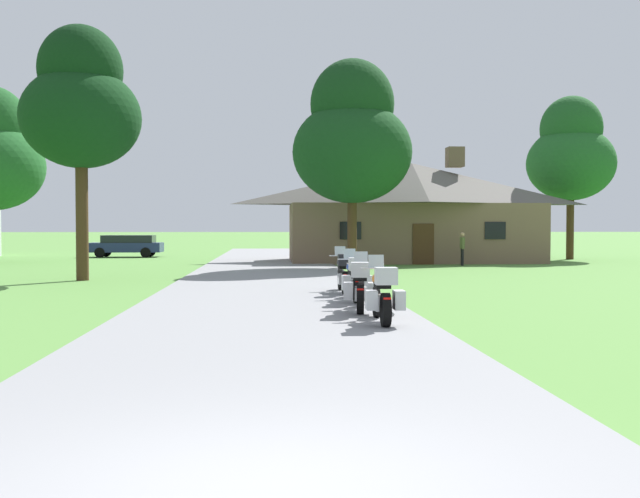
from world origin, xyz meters
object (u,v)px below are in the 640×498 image
(motorcycle_black_farthest_in_row, at_px, (343,273))
(motorcycle_blue_third_in_row, at_px, (355,279))
(motorcycle_red_second_in_row, at_px, (361,287))
(bystander_olive_shirt_near_lodge, at_px, (462,247))
(tree_by_lodge_front, at_px, (352,138))
(tree_right_of_lodge, at_px, (571,153))
(parked_navy_suv_far_left, at_px, (127,245))
(motorcycle_orange_nearest_to_camera, at_px, (382,295))
(tree_left_near, at_px, (81,104))

(motorcycle_black_farthest_in_row, bearing_deg, motorcycle_blue_third_in_row, -88.86)
(motorcycle_red_second_in_row, distance_m, bystander_olive_shirt_near_lodge, 21.20)
(tree_by_lodge_front, bearing_deg, tree_right_of_lodge, 31.15)
(motorcycle_blue_third_in_row, xyz_separation_m, parked_navy_suv_far_left, (-11.33, 29.08, 0.17))
(motorcycle_orange_nearest_to_camera, bearing_deg, motorcycle_black_farthest_in_row, 92.29)
(motorcycle_black_farthest_in_row, height_order, bystander_olive_shirt_near_lodge, bystander_olive_shirt_near_lodge)
(motorcycle_red_second_in_row, distance_m, motorcycle_blue_third_in_row, 2.28)
(bystander_olive_shirt_near_lodge, distance_m, tree_right_of_lodge, 11.79)
(bystander_olive_shirt_near_lodge, distance_m, parked_navy_suv_far_left, 22.05)
(motorcycle_orange_nearest_to_camera, relative_size, tree_left_near, 0.23)
(tree_left_near, bearing_deg, parked_navy_suv_far_left, 96.75)
(tree_left_near, relative_size, parked_navy_suv_far_left, 1.98)
(motorcycle_blue_third_in_row, bearing_deg, motorcycle_red_second_in_row, -94.04)
(motorcycle_blue_third_in_row, bearing_deg, motorcycle_black_farthest_in_row, 90.23)
(motorcycle_red_second_in_row, xyz_separation_m, tree_left_near, (-8.76, 10.78, 5.72))
(tree_left_near, bearing_deg, tree_right_of_lodge, 32.18)
(motorcycle_black_farthest_in_row, relative_size, parked_navy_suv_far_left, 0.45)
(motorcycle_red_second_in_row, xyz_separation_m, bystander_olive_shirt_near_lodge, (7.58, 19.80, 0.32))
(motorcycle_red_second_in_row, height_order, motorcycle_blue_third_in_row, same)
(motorcycle_blue_third_in_row, xyz_separation_m, bystander_olive_shirt_near_lodge, (7.45, 17.52, 0.32))
(motorcycle_orange_nearest_to_camera, height_order, bystander_olive_shirt_near_lodge, bystander_olive_shirt_near_lodge)
(motorcycle_orange_nearest_to_camera, xyz_separation_m, motorcycle_black_farthest_in_row, (-0.09, 6.70, 0.01))
(motorcycle_orange_nearest_to_camera, xyz_separation_m, tree_by_lodge_front, (1.64, 19.78, 5.45))
(motorcycle_blue_third_in_row, relative_size, tree_left_near, 0.23)
(parked_navy_suv_far_left, bearing_deg, tree_left_near, -172.64)
(motorcycle_orange_nearest_to_camera, height_order, motorcycle_black_farthest_in_row, same)
(motorcycle_red_second_in_row, relative_size, motorcycle_blue_third_in_row, 1.00)
(bystander_olive_shirt_near_lodge, relative_size, tree_by_lodge_front, 0.17)
(tree_by_lodge_front, height_order, parked_navy_suv_far_left, tree_by_lodge_front)
(motorcycle_red_second_in_row, relative_size, tree_left_near, 0.23)
(motorcycle_orange_nearest_to_camera, bearing_deg, tree_left_near, 126.48)
(motorcycle_orange_nearest_to_camera, distance_m, motorcycle_black_farthest_in_row, 6.70)
(parked_navy_suv_far_left, bearing_deg, bystander_olive_shirt_near_lodge, -121.00)
(tree_by_lodge_front, distance_m, tree_right_of_lodge, 16.39)
(motorcycle_orange_nearest_to_camera, xyz_separation_m, tree_left_near, (-8.94, 12.77, 5.72))
(motorcycle_orange_nearest_to_camera, height_order, parked_navy_suv_far_left, parked_navy_suv_far_left)
(tree_by_lodge_front, bearing_deg, bystander_olive_shirt_near_lodge, 19.18)
(motorcycle_blue_third_in_row, xyz_separation_m, motorcycle_black_farthest_in_row, (-0.04, 2.44, 0.01))
(motorcycle_black_farthest_in_row, distance_m, tree_by_lodge_front, 14.27)
(motorcycle_red_second_in_row, height_order, tree_by_lodge_front, tree_by_lodge_front)
(tree_left_near, xyz_separation_m, tree_right_of_lodge, (24.60, 15.48, -0.03))
(motorcycle_black_farthest_in_row, height_order, parked_navy_suv_far_left, parked_navy_suv_far_left)
(bystander_olive_shirt_near_lodge, relative_size, parked_navy_suv_far_left, 0.36)
(motorcycle_blue_third_in_row, bearing_deg, parked_navy_suv_far_left, 110.48)
(motorcycle_blue_third_in_row, distance_m, motorcycle_black_farthest_in_row, 2.44)
(motorcycle_orange_nearest_to_camera, bearing_deg, tree_right_of_lodge, 62.49)
(motorcycle_red_second_in_row, xyz_separation_m, tree_right_of_lodge, (15.84, 26.27, 5.70))
(motorcycle_black_farthest_in_row, relative_size, tree_left_near, 0.23)
(tree_left_near, bearing_deg, bystander_olive_shirt_near_lodge, 28.87)
(tree_left_near, height_order, parked_navy_suv_far_left, tree_left_near)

